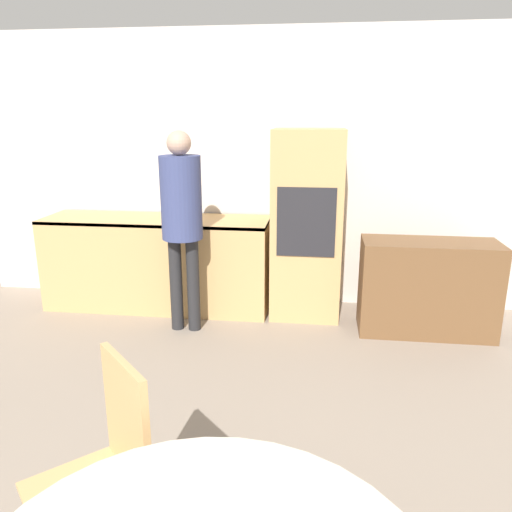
# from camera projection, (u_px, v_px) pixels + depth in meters

# --- Properties ---
(wall_back) EXTENTS (6.21, 0.05, 2.60)m
(wall_back) POSITION_uv_depth(u_px,v_px,m) (284.00, 171.00, 4.79)
(wall_back) COLOR silver
(wall_back) RESTS_ON ground_plane
(kitchen_counter) EXTENTS (2.15, 0.60, 0.88)m
(kitchen_counter) POSITION_uv_depth(u_px,v_px,m) (158.00, 261.00, 4.83)
(kitchen_counter) COLOR tan
(kitchen_counter) RESTS_ON ground_plane
(oven_unit) EXTENTS (0.63, 0.59, 1.71)m
(oven_unit) POSITION_uv_depth(u_px,v_px,m) (307.00, 225.00, 4.56)
(oven_unit) COLOR tan
(oven_unit) RESTS_ON ground_plane
(sideboard) EXTENTS (1.13, 0.45, 0.81)m
(sideboard) POSITION_uv_depth(u_px,v_px,m) (427.00, 288.00, 4.25)
(sideboard) COLOR brown
(sideboard) RESTS_ON ground_plane
(chair_far_left) EXTENTS (0.57, 0.57, 0.95)m
(chair_far_left) POSITION_uv_depth(u_px,v_px,m) (107.00, 465.00, 1.91)
(chair_far_left) COLOR tan
(chair_far_left) RESTS_ON ground_plane
(person_standing) EXTENTS (0.34, 0.34, 1.71)m
(person_standing) POSITION_uv_depth(u_px,v_px,m) (182.00, 211.00, 4.13)
(person_standing) COLOR #262628
(person_standing) RESTS_ON ground_plane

